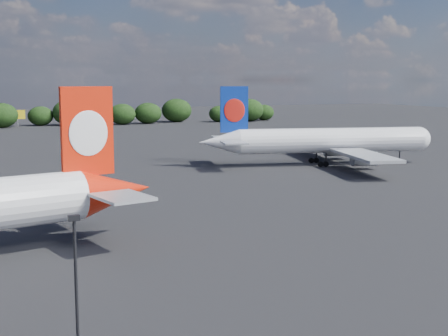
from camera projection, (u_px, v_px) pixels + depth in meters
name	position (u px, v px, depth m)	size (l,w,h in m)	color
china_southern_airliner	(323.00, 141.00, 113.51)	(43.59, 41.69, 14.32)	white
apron_lamp_post	(77.00, 294.00, 30.09)	(0.55, 0.30, 9.05)	black
billboard_yellow	(17.00, 115.00, 207.37)	(5.00, 0.30, 5.50)	gold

